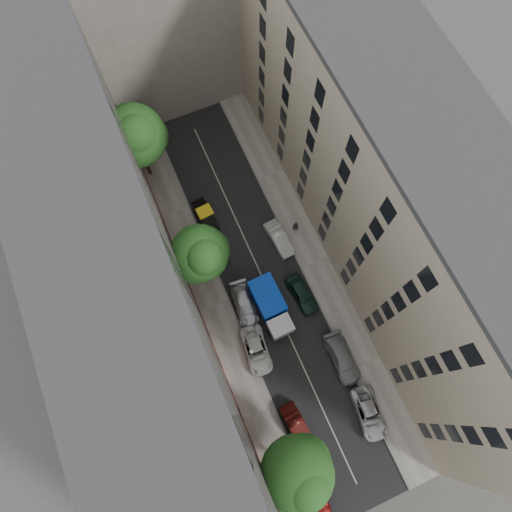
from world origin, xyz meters
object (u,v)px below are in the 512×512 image
tarp_truck (271,306)px  car_right_2 (302,294)px  car_left_0 (317,494)px  car_right_3 (279,239)px  car_left_1 (297,426)px  pedestrian (295,226)px  tree_mid (201,255)px  lamp_post (251,355)px  tree_far (136,138)px  car_right_0 (369,413)px  tree_near (299,474)px  car_left_3 (244,305)px  car_left_2 (256,350)px  car_left_4 (215,247)px  car_right_1 (342,358)px  car_left_5 (206,216)px

tarp_truck → car_right_2: size_ratio=1.37×
car_left_0 → car_right_3: size_ratio=0.99×
car_left_1 → pedestrian: (7.97, 17.44, 0.31)m
tree_mid → lamp_post: 9.72m
tarp_truck → tree_far: 20.49m
car_left_1 → tree_mid: (-2.12, 16.42, 5.71)m
tarp_truck → car_left_0: size_ratio=1.42×
car_left_1 → car_right_3: size_ratio=1.00×
car_right_0 → tree_near: bearing=-164.9°
car_right_2 → car_right_0: bearing=-92.0°
car_left_3 → tree_far: 18.98m
car_left_2 → car_right_3: size_ratio=1.13×
car_left_2 → tree_mid: bearing=105.6°
car_left_4 → lamp_post: size_ratio=0.66×
tree_near → tree_far: tree_far is taller
car_right_1 → lamp_post: 9.11m
car_right_3 → tree_far: 16.99m
car_left_3 → car_left_1: bearing=-83.6°
car_left_5 → tree_mid: tree_mid is taller
car_left_0 → tree_near: tree_near is taller
car_left_4 → car_left_5: size_ratio=1.05×
car_right_1 → car_right_0: bearing=-88.7°
tree_near → tree_far: (-1.80, 32.50, 0.99)m
car_right_1 → tree_mid: 16.32m
car_left_2 → tree_near: (-1.03, -10.44, 5.28)m
car_left_2 → car_left_3: (0.68, 4.48, 0.03)m
tarp_truck → car_left_3: tarp_truck is taller
car_left_1 → car_left_5: 22.40m
car_left_4 → tarp_truck: bearing=-73.6°
car_right_3 → tree_far: bearing=120.6°
tarp_truck → car_left_3: bearing=146.7°
car_left_5 → car_right_0: 24.84m
car_left_0 → tree_near: bearing=115.7°
car_left_3 → car_right_3: bearing=46.0°
car_right_1 → tree_near: tree_near is taller
car_left_2 → car_right_3: (6.62, 9.40, 0.03)m
car_left_4 → tree_far: 12.90m
car_right_3 → car_right_0: bearing=-94.7°
tree_far → car_left_1: bearing=-83.3°
car_left_2 → tree_far: bearing=103.6°
car_left_5 → car_right_1: (6.40, -18.69, 0.08)m
tarp_truck → tree_near: tree_near is taller
car_right_1 → car_right_2: 7.14m
car_right_3 → tree_far: tree_far is taller
car_left_2 → tree_far: (-2.83, 22.07, 6.27)m
tree_mid → tree_near: bearing=-88.8°
tree_near → tree_far: bearing=93.2°
car_left_3 → car_right_2: car_right_2 is taller
car_left_1 → tree_near: size_ratio=0.48×
car_right_3 → lamp_post: 12.86m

